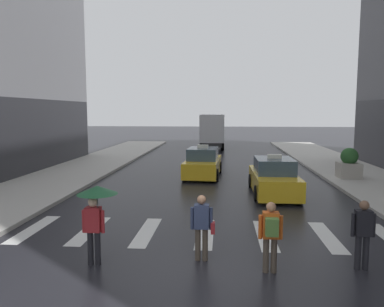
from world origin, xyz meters
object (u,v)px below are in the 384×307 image
box_truck (212,130)px  pedestrian_with_backpack (271,232)px  pedestrian_plain_coat (363,231)px  taxi_second (203,164)px  pedestrian_with_umbrella (96,203)px  pedestrian_with_handbag (202,224)px  planter_mid_block (349,164)px  taxi_lead (274,178)px

box_truck → pedestrian_with_backpack: bearing=-85.7°
pedestrian_with_backpack → pedestrian_plain_coat: bearing=9.6°
pedestrian_plain_coat → taxi_second: bearing=109.6°
pedestrian_with_umbrella → taxi_second: bearing=81.2°
taxi_second → pedestrian_with_backpack: taxi_second is taller
pedestrian_with_handbag → planter_mid_block: 13.37m
taxi_second → pedestrian_with_backpack: size_ratio=2.80×
box_truck → planter_mid_block: (7.71, -16.05, -0.98)m
taxi_second → pedestrian_with_umbrella: 12.57m
pedestrian_with_handbag → pedestrian_plain_coat: (3.74, -0.23, 0.01)m
box_truck → taxi_second: bearing=-90.3°
taxi_second → pedestrian_with_handbag: size_ratio=2.80×
pedestrian_with_backpack → pedestrian_with_umbrella: bearing=178.1°
taxi_second → planter_mid_block: bearing=-5.0°
taxi_second → pedestrian_plain_coat: 12.92m
taxi_lead → pedestrian_plain_coat: taxi_lead is taller
box_truck → pedestrian_with_handbag: (0.50, -27.30, -0.92)m
planter_mid_block → pedestrian_plain_coat: bearing=-106.8°
taxi_lead → taxi_second: (-3.36, 4.36, 0.00)m
taxi_lead → taxi_second: same height
planter_mid_block → pedestrian_with_umbrella: bearing=-129.7°
taxi_lead → pedestrian_with_backpack: size_ratio=2.76×
taxi_second → pedestrian_plain_coat: bearing=-70.4°
planter_mid_block → box_truck: bearing=115.7°
taxi_second → pedestrian_with_handbag: 11.96m
pedestrian_with_backpack → pedestrian_with_handbag: size_ratio=1.00×
taxi_second → pedestrian_with_umbrella: size_ratio=2.39×
planter_mid_block → pedestrian_with_backpack: bearing=-115.4°
box_truck → pedestrian_with_umbrella: bearing=-94.1°
pedestrian_with_umbrella → pedestrian_plain_coat: (6.25, 0.23, -0.58)m
taxi_second → planter_mid_block: size_ratio=2.89×
pedestrian_with_umbrella → pedestrian_with_backpack: bearing=-1.9°
taxi_second → pedestrian_with_umbrella: bearing=-98.8°
taxi_lead → pedestrian_with_backpack: taxi_lead is taller
taxi_lead → pedestrian_with_umbrella: size_ratio=2.35×
box_truck → pedestrian_with_umbrella: size_ratio=3.91×
box_truck → pedestrian_with_handbag: bearing=-89.0°
pedestrian_with_handbag → box_truck: bearing=91.0°
taxi_lead → pedestrian_with_backpack: (-1.18, -8.17, 0.25)m
taxi_lead → pedestrian_with_umbrella: 9.64m
pedestrian_with_umbrella → pedestrian_plain_coat: pedestrian_with_umbrella is taller
taxi_second → taxi_lead: bearing=-52.4°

